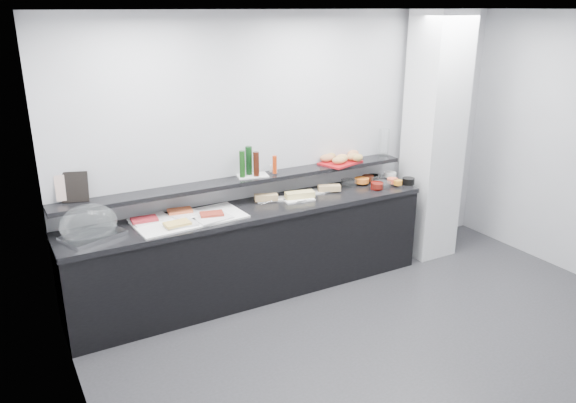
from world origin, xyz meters
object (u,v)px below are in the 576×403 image
cloche_base (93,236)px  framed_print (75,187)px  bread_tray (340,163)px  sandwich_plate_mid (299,200)px  carafe (384,143)px  condiment_tray (252,176)px

cloche_base → framed_print: 0.46m
framed_print → bread_tray: 2.66m
cloche_base → sandwich_plate_mid: (1.98, -0.01, -0.01)m
sandwich_plate_mid → bread_tray: bread_tray is taller
framed_print → sandwich_plate_mid: bearing=11.4°
carafe → cloche_base: bearing=-175.9°
framed_print → carafe: (3.26, -0.05, 0.02)m
sandwich_plate_mid → carafe: size_ratio=1.00×
bread_tray → cloche_base: bearing=167.0°
cloche_base → carafe: carafe is taller
cloche_base → condiment_tray: 1.62m
sandwich_plate_mid → bread_tray: bearing=24.8°
cloche_base → sandwich_plate_mid: 1.98m
framed_print → bread_tray: size_ratio=0.62×
sandwich_plate_mid → carafe: 1.30m
framed_print → condiment_tray: bearing=17.7°
sandwich_plate_mid → carafe: bearing=17.6°
sandwich_plate_mid → condiment_tray: (-0.40, 0.24, 0.25)m
condiment_tray → carafe: carafe is taller
sandwich_plate_mid → condiment_tray: size_ratio=1.01×
cloche_base → bread_tray: size_ratio=1.12×
framed_print → carafe: bearing=18.6°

